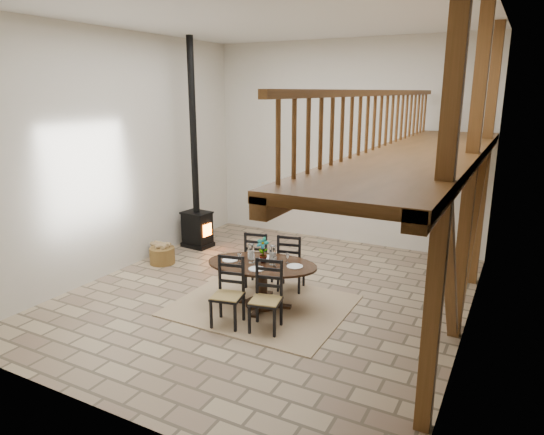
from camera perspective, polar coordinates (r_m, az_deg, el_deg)
The scene contains 7 objects.
ground at distance 9.40m, azimuth -0.48°, elevation -9.04°, with size 8.00×8.00×0.00m, color tan.
room_shell at distance 8.14m, azimuth 6.97°, elevation 9.18°, with size 7.02×8.02×5.01m.
rug at distance 8.93m, azimuth -1.18°, elevation -10.29°, with size 3.00×2.50×0.02m, color #9F8366.
dining_table at distance 8.75m, azimuth -1.19°, elevation -7.61°, with size 2.19×2.39×1.28m.
wood_stove at distance 12.02m, azimuth -8.90°, elevation 1.70°, with size 0.73×0.59×5.00m.
log_basket at distance 11.22m, azimuth -12.79°, elevation -4.29°, with size 0.56×0.56×0.47m.
log_stack at distance 11.53m, azimuth -13.31°, elevation -3.81°, with size 0.33×0.27×0.40m.
Camera 1 is at (4.09, -7.57, 3.78)m, focal length 32.00 mm.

